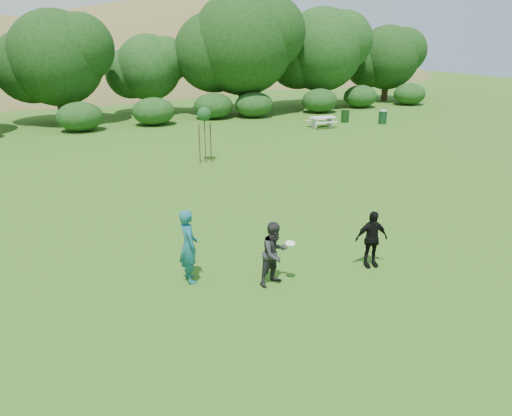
{
  "coord_description": "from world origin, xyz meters",
  "views": [
    {
      "loc": [
        -6.1,
        -10.64,
        6.36
      ],
      "look_at": [
        0.0,
        3.0,
        1.1
      ],
      "focal_mm": 35.0,
      "sensor_mm": 36.0,
      "label": 1
    }
  ],
  "objects": [
    {
      "name": "player_teal",
      "position": [
        -2.78,
        1.17,
        1.02
      ],
      "size": [
        0.49,
        0.75,
        2.04
      ],
      "primitive_type": "imported",
      "rotation": [
        0.0,
        0.0,
        1.56
      ],
      "color": "#165A65",
      "rests_on": "ground"
    },
    {
      "name": "hillside",
      "position": [
        -0.56,
        68.45,
        -11.97
      ],
      "size": [
        150.0,
        72.0,
        52.0
      ],
      "color": "olive",
      "rests_on": "ground"
    },
    {
      "name": "frisbee",
      "position": [
        -0.39,
        -0.07,
        1.16
      ],
      "size": [
        0.27,
        0.27,
        0.06
      ],
      "color": "white",
      "rests_on": "ground"
    },
    {
      "name": "trash_can_lidded",
      "position": [
        17.49,
        19.2,
        0.54
      ],
      "size": [
        0.6,
        0.6,
        1.05
      ],
      "color": "#14371F",
      "rests_on": "ground"
    },
    {
      "name": "sapling",
      "position": [
        1.82,
        13.46,
        2.42
      ],
      "size": [
        0.7,
        0.7,
        2.85
      ],
      "color": "#3B2C17",
      "rests_on": "ground"
    },
    {
      "name": "trash_can_near",
      "position": [
        15.32,
        20.88,
        0.45
      ],
      "size": [
        0.6,
        0.6,
        0.9
      ],
      "primitive_type": "cylinder",
      "color": "#133514",
      "rests_on": "ground"
    },
    {
      "name": "picnic_table",
      "position": [
        12.6,
        19.68,
        0.52
      ],
      "size": [
        1.8,
        1.48,
        0.76
      ],
      "color": "silver",
      "rests_on": "ground"
    },
    {
      "name": "player_grey",
      "position": [
        -0.76,
        0.1,
        0.87
      ],
      "size": [
        1.0,
        0.88,
        1.74
      ],
      "primitive_type": "imported",
      "rotation": [
        0.0,
        0.0,
        0.3
      ],
      "color": "#282729",
      "rests_on": "ground"
    },
    {
      "name": "player_black",
      "position": [
        2.22,
        -0.07,
        0.83
      ],
      "size": [
        1.03,
        0.57,
        1.67
      ],
      "primitive_type": "imported",
      "rotation": [
        0.0,
        0.0,
        -0.17
      ],
      "color": "black",
      "rests_on": "ground"
    },
    {
      "name": "tree_row",
      "position": [
        3.23,
        28.68,
        4.87
      ],
      "size": [
        53.92,
        10.38,
        9.62
      ],
      "color": "#3A2616",
      "rests_on": "ground"
    },
    {
      "name": "ground",
      "position": [
        0.0,
        0.0,
        0.0
      ],
      "size": [
        120.0,
        120.0,
        0.0
      ],
      "primitive_type": "plane",
      "color": "#19470C",
      "rests_on": "ground"
    }
  ]
}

